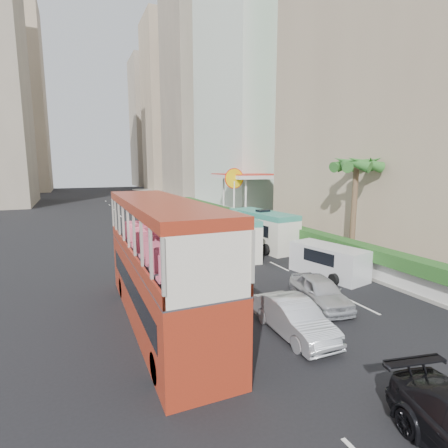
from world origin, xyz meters
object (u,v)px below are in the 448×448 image
car_silver_lane_a (293,335)px  van_asset (208,241)px  shell_station (249,197)px  panel_van_far (216,221)px  car_silver_lane_b (319,305)px  minibus_near (233,235)px  double_decker_bus (161,263)px  minibus_far (263,230)px  panel_van_near (328,261)px  palm_tree (354,212)px

car_silver_lane_a → van_asset: 17.39m
shell_station → panel_van_far: bearing=-143.9°
car_silver_lane_b → van_asset: (0.30, 15.20, 0.00)m
minibus_near → panel_van_far: size_ratio=1.39×
double_decker_bus → minibus_far: double_decker_bus is taller
van_asset → panel_van_near: panel_van_near is taller
panel_van_near → panel_van_far: bearing=79.3°
double_decker_bus → car_silver_lane_b: double_decker_bus is taller
car_silver_lane_a → minibus_far: size_ratio=0.64×
minibus_far → panel_van_far: size_ratio=1.40×
car_silver_lane_a → van_asset: bearing=81.2°
van_asset → panel_van_near: (2.99, -11.82, 0.90)m
van_asset → panel_van_far: panel_van_far is taller
minibus_far → palm_tree: 7.18m
car_silver_lane_a → minibus_far: 14.54m
palm_tree → minibus_near: bearing=140.8°
minibus_far → car_silver_lane_a: bearing=-121.8°
car_silver_lane_b → panel_van_far: 20.08m
minibus_near → panel_van_near: minibus_near is taller
panel_van_far → shell_station: shell_station is taller
van_asset → shell_station: size_ratio=0.57×
minibus_near → shell_station: size_ratio=0.80×
minibus_near → double_decker_bus: bearing=-120.2°
shell_station → panel_van_near: bearing=-105.2°
car_silver_lane_a → palm_tree: 12.32m
panel_van_far → car_silver_lane_b: bearing=-108.4°
minibus_far → panel_van_near: bearing=-97.3°
car_silver_lane_b → panel_van_near: 4.80m
car_silver_lane_a → palm_tree: bearing=38.2°
minibus_near → car_silver_lane_b: bearing=-83.3°
car_silver_lane_b → minibus_near: bearing=97.9°
minibus_far → panel_van_near: 7.85m
car_silver_lane_b → minibus_far: 11.79m
panel_van_far → palm_tree: 15.33m
palm_tree → car_silver_lane_a: bearing=-143.2°
palm_tree → shell_station: palm_tree is taller
car_silver_lane_a → van_asset: size_ratio=0.92×
double_decker_bus → minibus_far: size_ratio=1.70×
car_silver_lane_a → shell_station: size_ratio=0.52×
minibus_near → shell_station: 16.32m
double_decker_bus → minibus_near: size_ratio=1.71×
car_silver_lane_b → panel_van_near: size_ratio=0.89×
car_silver_lane_b → shell_station: 25.93m
double_decker_bus → palm_tree: palm_tree is taller
panel_van_far → panel_van_near: bearing=-98.8°
car_silver_lane_b → palm_tree: bearing=47.8°
minibus_near → minibus_far: size_ratio=0.99×
panel_van_near → minibus_near: bearing=100.5°
car_silver_lane_b → double_decker_bus: bearing=-179.3°
panel_van_near → minibus_far: bearing=77.7°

